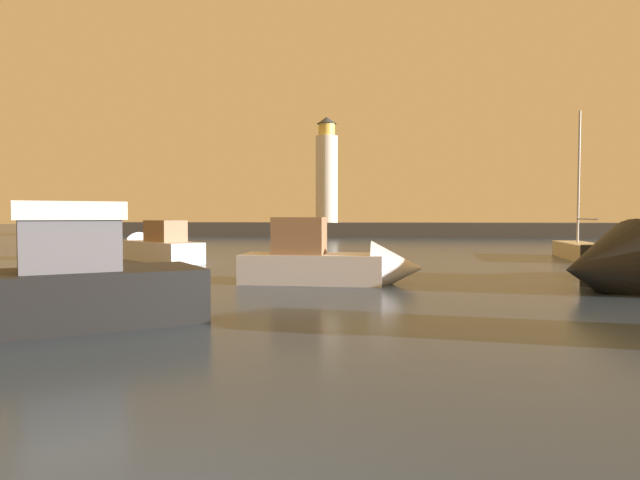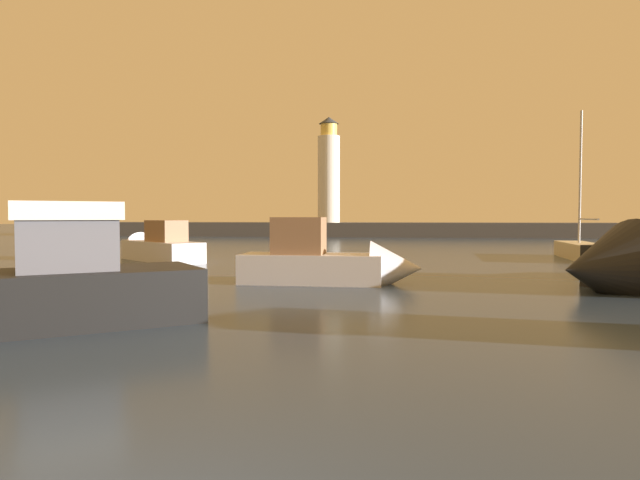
{
  "view_description": "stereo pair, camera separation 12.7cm",
  "coord_description": "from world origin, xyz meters",
  "px_view_note": "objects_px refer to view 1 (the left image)",
  "views": [
    {
      "loc": [
        1.94,
        -2.74,
        2.19
      ],
      "look_at": [
        -0.8,
        18.6,
        1.27
      ],
      "focal_mm": 31.63,
      "sensor_mm": 36.0,
      "label": 1
    },
    {
      "loc": [
        2.07,
        -2.73,
        2.19
      ],
      "look_at": [
        -0.8,
        18.6,
        1.27
      ],
      "focal_mm": 31.63,
      "sensor_mm": 36.0,
      "label": 2
    }
  ],
  "objects_px": {
    "motorboat_2": "(154,247)",
    "motorboat_4": "(337,263)",
    "lighthouse": "(327,173)",
    "sailboat_moored": "(580,250)"
  },
  "relations": [
    {
      "from": "lighthouse",
      "to": "motorboat_2",
      "type": "distance_m",
      "value": 34.02
    },
    {
      "from": "lighthouse",
      "to": "sailboat_moored",
      "type": "xyz_separation_m",
      "value": [
        16.42,
        -29.61,
        -6.31
      ]
    },
    {
      "from": "motorboat_2",
      "to": "motorboat_4",
      "type": "distance_m",
      "value": 12.95
    },
    {
      "from": "lighthouse",
      "to": "motorboat_4",
      "type": "height_order",
      "value": "lighthouse"
    },
    {
      "from": "motorboat_2",
      "to": "motorboat_4",
      "type": "xyz_separation_m",
      "value": [
        9.9,
        -8.34,
        0.02
      ]
    },
    {
      "from": "motorboat_2",
      "to": "sailboat_moored",
      "type": "height_order",
      "value": "sailboat_moored"
    },
    {
      "from": "motorboat_2",
      "to": "motorboat_4",
      "type": "height_order",
      "value": "motorboat_4"
    },
    {
      "from": "lighthouse",
      "to": "motorboat_2",
      "type": "height_order",
      "value": "lighthouse"
    },
    {
      "from": "motorboat_2",
      "to": "lighthouse",
      "type": "bearing_deg",
      "value": 81.86
    },
    {
      "from": "sailboat_moored",
      "to": "motorboat_2",
      "type": "bearing_deg",
      "value": -170.56
    }
  ]
}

